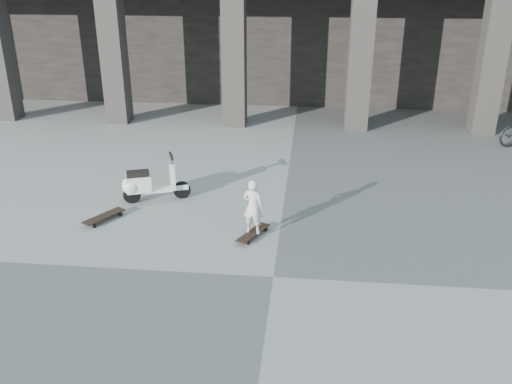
# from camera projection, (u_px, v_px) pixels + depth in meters

# --- Properties ---
(ground) EXTENTS (90.00, 90.00, 0.00)m
(ground) POSITION_uv_depth(u_px,v_px,m) (273.00, 277.00, 8.36)
(ground) COLOR #50504D
(ground) RESTS_ON ground
(colonnade) EXTENTS (28.00, 8.82, 6.00)m
(colonnade) POSITION_uv_depth(u_px,v_px,m) (302.00, 7.00, 19.81)
(colonnade) COLOR black
(colonnade) RESTS_ON ground
(longboard) EXTENTS (0.55, 0.87, 0.09)m
(longboard) POSITION_uv_depth(u_px,v_px,m) (253.00, 233.00, 9.58)
(longboard) COLOR black
(longboard) RESTS_ON ground
(skateboard_spare) EXTENTS (0.63, 0.87, 0.10)m
(skateboard_spare) POSITION_uv_depth(u_px,v_px,m) (104.00, 217.00, 10.18)
(skateboard_spare) COLOR black
(skateboard_spare) RESTS_ON ground
(child) EXTENTS (0.41, 0.31, 0.99)m
(child) POSITION_uv_depth(u_px,v_px,m) (253.00, 207.00, 9.38)
(child) COLOR beige
(child) RESTS_ON longboard
(scooter) EXTENTS (1.31, 0.69, 0.95)m
(scooter) POSITION_uv_depth(u_px,v_px,m) (145.00, 184.00, 10.90)
(scooter) COLOR black
(scooter) RESTS_ON ground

